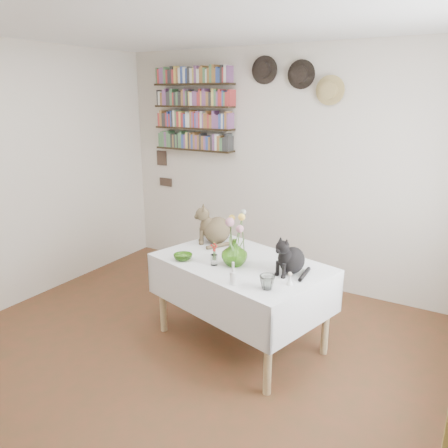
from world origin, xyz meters
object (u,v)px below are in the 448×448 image
Objects in this scene: black_cat at (292,253)px; flower_vase at (234,252)px; tabby_cat at (217,223)px; dining_table at (241,282)px; bookshelf_unit at (194,110)px.

flower_vase is (-0.44, -0.09, -0.05)m from black_cat.
tabby_cat is 1.20× the size of black_cat.
bookshelf_unit is at bearing 135.55° from dining_table.
black_cat is (0.84, -0.30, -0.03)m from tabby_cat.
dining_table is at bearing -44.45° from bookshelf_unit.
flower_vase is at bearing -147.77° from black_cat.
tabby_cat is 0.90m from black_cat.
tabby_cat is at bearing 135.40° from flower_vase.
dining_table is 5.04× the size of black_cat.
tabby_cat is at bearing 143.55° from dining_table.
tabby_cat reaches higher than dining_table.
tabby_cat reaches higher than flower_vase.
dining_table is 4.21× the size of tabby_cat.
bookshelf_unit reaches higher than black_cat.
black_cat is 2.43m from bookshelf_unit.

